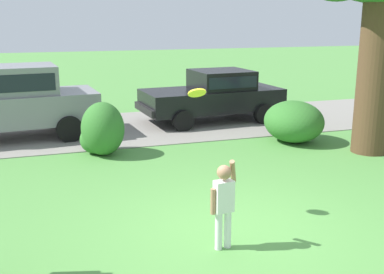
# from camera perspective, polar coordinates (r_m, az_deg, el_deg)

# --- Properties ---
(ground_plane) EXTENTS (80.00, 80.00, 0.00)m
(ground_plane) POSITION_cam_1_polar(r_m,az_deg,el_deg) (7.34, 5.06, -10.98)
(ground_plane) COLOR #518E42
(driveway_strip) EXTENTS (28.00, 4.40, 0.02)m
(driveway_strip) POSITION_cam_1_polar(r_m,az_deg,el_deg) (13.90, -6.47, 1.22)
(driveway_strip) COLOR gray
(driveway_strip) RESTS_ON ground
(shrub_near_tree) EXTENTS (1.02, 1.16, 1.24)m
(shrub_near_tree) POSITION_cam_1_polar(r_m,az_deg,el_deg) (11.16, -10.88, 0.73)
(shrub_near_tree) COLOR #33702B
(shrub_near_tree) RESTS_ON ground
(shrub_centre_left) EXTENTS (1.48, 1.66, 1.06)m
(shrub_centre_left) POSITION_cam_1_polar(r_m,az_deg,el_deg) (12.40, 12.35, 1.73)
(shrub_centre_left) COLOR #33702B
(shrub_centre_left) RESTS_ON ground
(parked_sedan) EXTENTS (4.52, 2.33, 1.56)m
(parked_sedan) POSITION_cam_1_polar(r_m,az_deg,el_deg) (14.55, 2.74, 5.24)
(parked_sedan) COLOR black
(parked_sedan) RESTS_ON ground
(parked_suv) EXTENTS (4.84, 2.40, 1.92)m
(parked_suv) POSITION_cam_1_polar(r_m,az_deg,el_deg) (13.17, -21.38, 4.34)
(parked_suv) COLOR gray
(parked_suv) RESTS_ON ground
(child_thrower) EXTENTS (0.44, 0.29, 1.29)m
(child_thrower) POSITION_cam_1_polar(r_m,az_deg,el_deg) (6.48, 3.84, -7.57)
(child_thrower) COLOR white
(child_thrower) RESTS_ON ground
(frisbee) EXTENTS (0.28, 0.25, 0.18)m
(frisbee) POSITION_cam_1_polar(r_m,az_deg,el_deg) (7.21, 0.61, 5.35)
(frisbee) COLOR yellow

